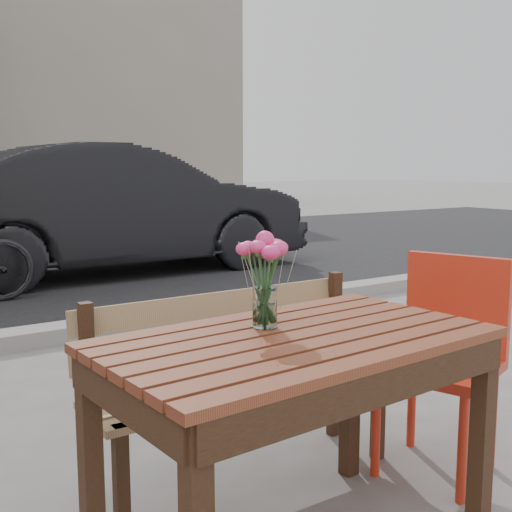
# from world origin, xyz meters

# --- Properties ---
(main_table) EXTENTS (1.24, 0.76, 0.74)m
(main_table) POSITION_xyz_m (-0.11, 0.01, 0.62)
(main_table) COLOR maroon
(main_table) RESTS_ON ground
(main_bench) EXTENTS (1.28, 0.39, 0.79)m
(main_bench) POSITION_xyz_m (0.04, 0.60, 0.48)
(main_bench) COLOR #9C7551
(main_bench) RESTS_ON ground
(red_chair) EXTENTS (0.55, 0.55, 0.88)m
(red_chair) POSITION_xyz_m (0.80, 0.18, 0.51)
(red_chair) COLOR red
(red_chair) RESTS_ON ground
(main_vase) EXTENTS (0.17, 0.17, 0.31)m
(main_vase) POSITION_xyz_m (-0.14, 0.14, 0.93)
(main_vase) COLOR white
(main_vase) RESTS_ON main_table
(parked_car) EXTENTS (4.53, 1.59, 1.49)m
(parked_car) POSITION_xyz_m (1.59, 5.65, 0.75)
(parked_car) COLOR black
(parked_car) RESTS_ON ground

